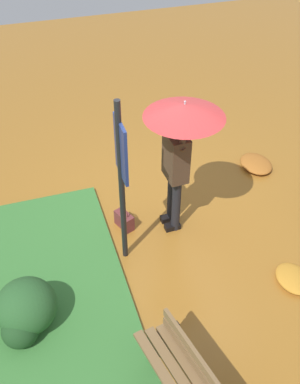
# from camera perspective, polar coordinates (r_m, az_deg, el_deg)

# --- Properties ---
(ground_plane) EXTENTS (18.00, 18.00, 0.00)m
(ground_plane) POSITION_cam_1_polar(r_m,az_deg,el_deg) (6.30, 2.41, -3.61)
(ground_plane) COLOR #9E6623
(person_with_umbrella) EXTENTS (0.96, 0.96, 2.04)m
(person_with_umbrella) POSITION_cam_1_polar(r_m,az_deg,el_deg) (5.20, 4.03, 7.48)
(person_with_umbrella) COLOR black
(person_with_umbrella) RESTS_ON ground_plane
(info_sign_post) EXTENTS (0.44, 0.07, 2.30)m
(info_sign_post) POSITION_cam_1_polar(r_m,az_deg,el_deg) (4.84, -3.78, 3.12)
(info_sign_post) COLOR black
(info_sign_post) RESTS_ON ground_plane
(handbag) EXTENTS (0.33, 0.24, 0.37)m
(handbag) POSITION_cam_1_polar(r_m,az_deg,el_deg) (6.11, -3.42, -3.70)
(handbag) COLOR brown
(handbag) RESTS_ON ground_plane
(shrub_cluster) EXTENTS (0.75, 0.68, 0.62)m
(shrub_cluster) POSITION_cam_1_polar(r_m,az_deg,el_deg) (5.13, -16.15, -14.83)
(shrub_cluster) COLOR #285628
(shrub_cluster) RESTS_ON ground_plane
(leaf_pile_near_person) EXTENTS (0.61, 0.49, 0.13)m
(leaf_pile_near_person) POSITION_cam_1_polar(r_m,az_deg,el_deg) (7.42, 13.84, 3.65)
(leaf_pile_near_person) COLOR #A86023
(leaf_pile_near_person) RESTS_ON ground_plane
(leaf_pile_by_bench) EXTENTS (0.52, 0.41, 0.11)m
(leaf_pile_by_bench) POSITION_cam_1_polar(r_m,az_deg,el_deg) (5.78, 18.44, -10.78)
(leaf_pile_by_bench) COLOR #C68428
(leaf_pile_by_bench) RESTS_ON ground_plane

